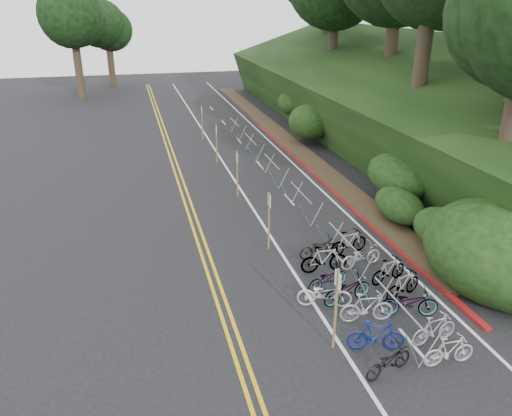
{
  "coord_description": "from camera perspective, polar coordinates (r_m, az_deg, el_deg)",
  "views": [
    {
      "loc": [
        -4.39,
        -12.56,
        9.46
      ],
      "look_at": [
        0.41,
        6.35,
        1.3
      ],
      "focal_mm": 35.0,
      "sensor_mm": 36.0,
      "label": 1
    }
  ],
  "objects": [
    {
      "name": "ground",
      "position": [
        16.32,
        4.21,
        -12.78
      ],
      "size": [
        120.0,
        120.0,
        0.0
      ],
      "primitive_type": "plane",
      "color": "black",
      "rests_on": "ground"
    },
    {
      "name": "road_markings",
      "position": [
        25.06,
        -1.61,
        0.52
      ],
      "size": [
        7.47,
        80.0,
        0.01
      ],
      "color": "gold",
      "rests_on": "ground"
    },
    {
      "name": "red_curb",
      "position": [
        28.17,
        7.64,
        2.98
      ],
      "size": [
        0.25,
        28.0,
        0.1
      ],
      "primitive_type": "cube",
      "color": "maroon",
      "rests_on": "ground"
    },
    {
      "name": "embankment",
      "position": [
        36.7,
        14.55,
        11.17
      ],
      "size": [
        14.3,
        48.14,
        9.11
      ],
      "color": "black",
      "rests_on": "ground"
    },
    {
      "name": "bike_rack_front",
      "position": [
        15.61,
        15.87,
        -11.44
      ],
      "size": [
        1.19,
        2.96,
        1.27
      ],
      "color": "#9499A2",
      "rests_on": "ground"
    },
    {
      "name": "bike_racks_rest",
      "position": [
        27.96,
        1.8,
        4.77
      ],
      "size": [
        1.14,
        23.0,
        1.17
      ],
      "color": "#9499A2",
      "rests_on": "ground"
    },
    {
      "name": "signpost_near",
      "position": [
        14.56,
        9.13,
        -10.76
      ],
      "size": [
        0.08,
        0.4,
        2.63
      ],
      "color": "brown",
      "rests_on": "ground"
    },
    {
      "name": "signposts_rest",
      "position": [
        28.19,
        -3.47,
        6.11
      ],
      "size": [
        0.08,
        18.4,
        2.5
      ],
      "color": "brown",
      "rests_on": "ground"
    },
    {
      "name": "bike_front",
      "position": [
        16.88,
        7.83,
        -9.68
      ],
      "size": [
        1.16,
        1.93,
        0.96
      ],
      "primitive_type": "imported",
      "rotation": [
        0.0,
        0.0,
        1.26
      ],
      "color": "beige",
      "rests_on": "ground"
    },
    {
      "name": "bike_valet",
      "position": [
        17.49,
        12.72,
        -8.79
      ],
      "size": [
        3.34,
        8.48,
        1.09
      ],
      "color": "black",
      "rests_on": "ground"
    }
  ]
}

